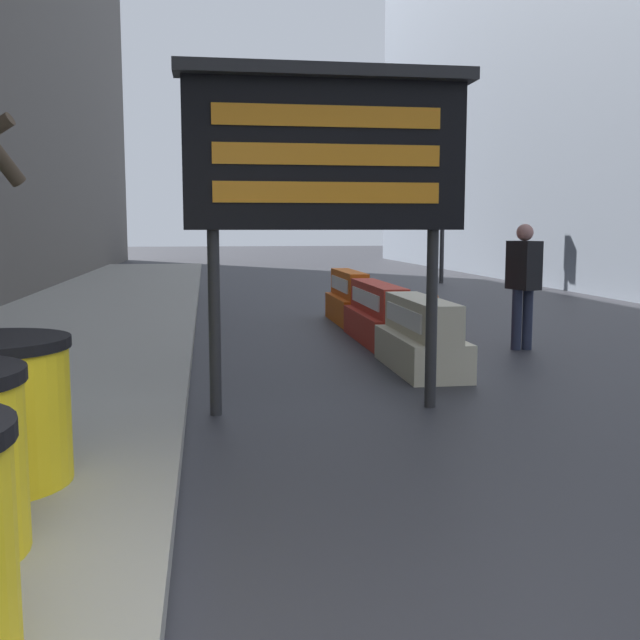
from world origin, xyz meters
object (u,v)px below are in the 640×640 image
(jersey_barrier_cream, at_px, (421,339))
(traffic_cone_near, at_px, (436,310))
(jersey_barrier_orange_far, at_px, (349,300))
(traffic_light_far_side, at_px, (444,178))
(traffic_light_near_curb, at_px, (212,150))
(pedestrian_worker, at_px, (524,276))
(message_board, at_px, (326,154))
(jersey_barrier_red_striped, at_px, (377,316))

(jersey_barrier_cream, xyz_separation_m, traffic_cone_near, (1.02, 2.73, -0.00))
(jersey_barrier_orange_far, height_order, traffic_light_far_side, traffic_light_far_side)
(traffic_light_near_curb, bearing_deg, jersey_barrier_cream, -77.20)
(jersey_barrier_orange_far, height_order, traffic_light_near_curb, traffic_light_near_curb)
(jersey_barrier_orange_far, xyz_separation_m, pedestrian_worker, (1.68, -3.06, 0.57))
(message_board, relative_size, pedestrian_worker, 1.78)
(jersey_barrier_orange_far, height_order, traffic_cone_near, jersey_barrier_orange_far)
(pedestrian_worker, bearing_deg, message_board, 117.65)
(traffic_cone_near, relative_size, traffic_light_near_curb, 0.15)
(jersey_barrier_cream, relative_size, jersey_barrier_orange_far, 0.98)
(message_board, distance_m, traffic_light_near_curb, 11.19)
(message_board, distance_m, traffic_light_far_side, 15.12)
(jersey_barrier_cream, height_order, traffic_light_near_curb, traffic_light_near_curb)
(jersey_barrier_red_striped, distance_m, traffic_light_far_side, 11.39)
(traffic_light_near_curb, height_order, pedestrian_worker, traffic_light_near_curb)
(jersey_barrier_red_striped, bearing_deg, jersey_barrier_orange_far, 90.00)
(traffic_light_near_curb, bearing_deg, traffic_light_far_side, 24.69)
(jersey_barrier_cream, bearing_deg, traffic_cone_near, 69.47)
(message_board, bearing_deg, traffic_light_near_curb, 94.20)
(traffic_light_near_curb, relative_size, pedestrian_worker, 2.85)
(jersey_barrier_orange_far, distance_m, traffic_light_near_curb, 6.35)
(message_board, xyz_separation_m, pedestrian_worker, (3.01, 2.82, -1.22))
(jersey_barrier_cream, bearing_deg, traffic_light_far_side, 71.06)
(message_board, relative_size, jersey_barrier_red_striped, 1.36)
(jersey_barrier_red_striped, bearing_deg, traffic_light_far_side, 67.52)
(jersey_barrier_orange_far, bearing_deg, pedestrian_worker, -61.30)
(message_board, xyz_separation_m, traffic_cone_near, (2.35, 4.40, -1.82))
(jersey_barrier_cream, distance_m, jersey_barrier_red_striped, 2.11)
(message_board, relative_size, traffic_light_far_side, 0.71)
(traffic_light_near_curb, distance_m, traffic_light_far_side, 7.04)
(traffic_cone_near, distance_m, pedestrian_worker, 1.81)
(traffic_cone_near, distance_m, traffic_light_near_curb, 7.98)
(jersey_barrier_orange_far, xyz_separation_m, traffic_cone_near, (1.02, -1.49, -0.03))
(jersey_barrier_cream, height_order, traffic_light_far_side, traffic_light_far_side)
(message_board, height_order, traffic_cone_near, message_board)
(message_board, bearing_deg, jersey_barrier_orange_far, 77.27)
(jersey_barrier_cream, height_order, traffic_cone_near, jersey_barrier_cream)
(jersey_barrier_cream, distance_m, jersey_barrier_orange_far, 4.21)
(message_board, distance_m, traffic_cone_near, 5.31)
(jersey_barrier_red_striped, height_order, jersey_barrier_orange_far, jersey_barrier_orange_far)
(traffic_light_far_side, distance_m, pedestrian_worker, 11.68)
(message_board, bearing_deg, jersey_barrier_red_striped, 70.64)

